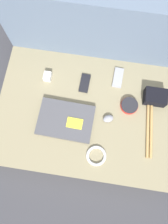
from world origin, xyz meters
name	(u,v)px	position (x,y,z in m)	size (l,w,h in m)	color
ground_plane	(84,119)	(0.00, 0.00, 0.00)	(8.00, 8.00, 0.00)	#38383D
couch_seat	(84,116)	(0.00, 0.00, 0.08)	(1.03, 0.74, 0.15)	#847A5B
couch_backrest	(96,29)	(0.00, 0.47, 0.30)	(1.03, 0.20, 0.59)	slate
laptop	(66,120)	(-0.10, -0.06, 0.17)	(0.32, 0.23, 0.03)	#47474C
computer_mouse	(108,119)	(0.14, -0.02, 0.17)	(0.07, 0.06, 0.03)	gray
speaker_puck	(129,106)	(0.26, 0.08, 0.16)	(0.10, 0.10, 0.03)	red
phone_silver	(118,78)	(0.17, 0.25, 0.16)	(0.06, 0.13, 0.01)	#99999E
phone_black	(85,83)	(-0.02, 0.18, 0.16)	(0.06, 0.12, 0.01)	black
camera_pouch	(155,97)	(0.40, 0.15, 0.19)	(0.13, 0.10, 0.07)	black
charger_brick	(48,76)	(-0.25, 0.19, 0.17)	(0.04, 0.05, 0.04)	silver
cable_coil	(96,156)	(0.10, -0.23, 0.16)	(0.11, 0.11, 0.02)	white
drumstick_pair	(150,124)	(0.38, -0.01, 0.16)	(0.06, 0.39, 0.02)	tan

